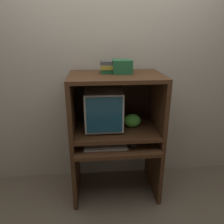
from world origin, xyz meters
TOP-DOWN VIEW (x-y plane):
  - ground_plane at (0.00, 0.00)m, footprint 12.00×12.00m
  - wall_back at (0.00, 0.65)m, footprint 6.00×0.06m
  - desk_base at (0.00, 0.25)m, footprint 0.90×0.65m
  - desk_monitor_shelf at (0.00, 0.29)m, footprint 0.90×0.59m
  - hutch_upper at (0.00, 0.33)m, footprint 0.90×0.59m
  - crt_monitor at (-0.12, 0.33)m, footprint 0.37×0.43m
  - keyboard at (-0.12, 0.11)m, footprint 0.42×0.15m
  - mouse at (0.16, 0.11)m, footprint 0.08×0.05m
  - snack_bag at (0.18, 0.30)m, footprint 0.17×0.13m
  - book_stack at (-0.07, 0.37)m, footprint 0.16×0.12m
  - storage_box at (0.07, 0.34)m, footprint 0.18×0.16m

SIDE VIEW (x-z plane):
  - ground_plane at x=0.00m, z-range 0.00..0.00m
  - desk_base at x=0.00m, z-range 0.07..0.71m
  - keyboard at x=-0.12m, z-range 0.64..0.66m
  - mouse at x=0.16m, z-range 0.64..0.67m
  - desk_monitor_shelf at x=0.00m, z-range 0.67..0.80m
  - snack_bag at x=0.18m, z-range 0.76..0.91m
  - crt_monitor at x=-0.12m, z-range 0.77..1.17m
  - hutch_upper at x=0.00m, z-range 0.86..1.41m
  - wall_back at x=0.00m, z-range 0.00..2.60m
  - book_stack at x=-0.07m, z-range 1.32..1.44m
  - storage_box at x=0.07m, z-range 1.32..1.45m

